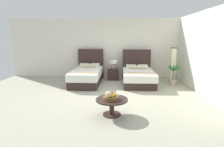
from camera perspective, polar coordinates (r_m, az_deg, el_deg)
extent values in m
cube|color=#A39F8B|center=(5.98, -0.59, -6.98)|extent=(9.61, 9.50, 0.02)
cube|color=silver|center=(8.64, 0.55, 7.83)|extent=(9.61, 0.12, 2.69)
cube|color=silver|center=(6.65, 26.55, 5.61)|extent=(0.12, 5.10, 2.69)
cube|color=#312120|center=(7.55, -7.75, -1.96)|extent=(1.07, 2.13, 0.29)
cube|color=white|center=(7.50, -7.81, 0.15)|extent=(1.11, 2.17, 0.27)
cube|color=#312120|center=(8.52, -6.53, 3.08)|extent=(1.14, 0.06, 1.32)
cube|color=silver|center=(8.28, -8.44, 2.63)|extent=(0.38, 0.30, 0.14)
cube|color=silver|center=(8.21, -5.23, 2.63)|extent=(0.38, 0.30, 0.14)
cylinder|color=beige|center=(8.01, -7.12, 2.41)|extent=(0.59, 0.15, 0.15)
cube|color=#968160|center=(6.88, -8.75, 0.32)|extent=(1.12, 0.33, 0.01)
cube|color=#312120|center=(7.46, 8.07, -2.21)|extent=(1.16, 1.96, 0.27)
cube|color=white|center=(7.41, 8.13, -0.19)|extent=(1.20, 2.00, 0.26)
cube|color=#312120|center=(8.36, 7.54, 2.86)|extent=(1.23, 0.06, 1.31)
cube|color=silver|center=(8.06, 5.90, 2.25)|extent=(0.42, 0.30, 0.14)
cube|color=white|center=(8.10, 9.49, 2.21)|extent=(0.42, 0.30, 0.14)
cylinder|color=beige|center=(7.84, 7.85, 1.99)|extent=(0.64, 0.15, 0.15)
cube|color=#968160|center=(6.84, 8.59, 0.02)|extent=(1.21, 0.33, 0.01)
cube|color=#312120|center=(8.16, 0.38, -0.19)|extent=(0.48, 0.42, 0.48)
sphere|color=tan|center=(7.93, 0.32, -0.01)|extent=(0.02, 0.02, 0.02)
cylinder|color=tan|center=(8.13, 0.39, 1.56)|extent=(0.14, 0.14, 0.02)
ellipsoid|color=tan|center=(8.12, 0.39, 2.21)|extent=(0.19, 0.19, 0.17)
cylinder|color=#99844C|center=(8.10, 0.39, 2.93)|extent=(0.02, 0.02, 0.04)
cylinder|color=silver|center=(8.09, 0.39, 3.57)|extent=(0.31, 0.31, 0.14)
cylinder|color=gray|center=(8.07, -0.65, 1.93)|extent=(0.11, 0.11, 0.14)
torus|color=gray|center=(8.06, -0.65, 2.48)|extent=(0.11, 0.11, 0.01)
cylinder|color=#312120|center=(4.60, -0.06, -12.49)|extent=(0.44, 0.44, 0.02)
cylinder|color=#312120|center=(4.53, -0.06, -10.48)|extent=(0.12, 0.12, 0.37)
cylinder|color=#312120|center=(4.46, -0.06, -8.06)|extent=(0.77, 0.77, 0.04)
cylinder|color=brown|center=(4.40, -0.27, -7.55)|extent=(0.36, 0.36, 0.08)
torus|color=brown|center=(4.39, -0.27, -7.08)|extent=(0.38, 0.38, 0.02)
sphere|color=red|center=(4.46, -0.02, -6.33)|extent=(0.08, 0.08, 0.08)
sphere|color=gold|center=(4.42, -1.18, -6.48)|extent=(0.08, 0.08, 0.08)
sphere|color=beige|center=(4.32, -1.10, -6.49)|extent=(0.15, 0.15, 0.15)
sphere|color=#91AF3E|center=(4.31, 0.14, -6.96)|extent=(0.08, 0.08, 0.08)
sphere|color=orange|center=(4.39, 0.80, -6.59)|extent=(0.09, 0.09, 0.09)
cube|color=#412425|center=(8.22, 17.95, -2.28)|extent=(0.22, 0.22, 0.03)
cube|color=#EDE3C6|center=(8.09, 18.25, 2.55)|extent=(0.18, 0.18, 1.37)
cube|color=#412425|center=(8.02, 18.56, 7.48)|extent=(0.22, 0.22, 0.02)
cylinder|color=tan|center=(7.66, 18.19, -2.57)|extent=(0.30, 0.30, 0.21)
cylinder|color=brown|center=(7.60, 18.32, -0.54)|extent=(0.04, 0.04, 0.34)
ellipsoid|color=#276829|center=(7.61, 19.52, 1.46)|extent=(0.34, 0.09, 0.25)
ellipsoid|color=#276829|center=(7.65, 18.50, 1.65)|extent=(0.12, 0.24, 0.27)
ellipsoid|color=#276829|center=(7.57, 17.63, 1.49)|extent=(0.25, 0.16, 0.25)
ellipsoid|color=#276829|center=(7.44, 17.90, 1.68)|extent=(0.25, 0.22, 0.34)
ellipsoid|color=#276829|center=(7.45, 19.14, 1.75)|extent=(0.17, 0.29, 0.37)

